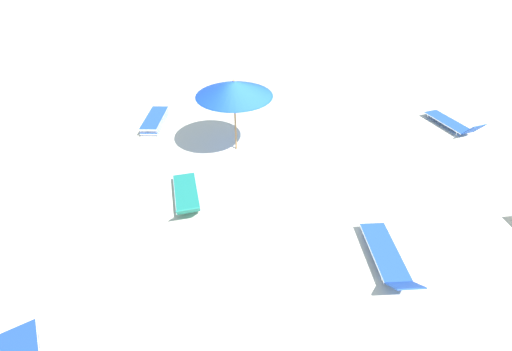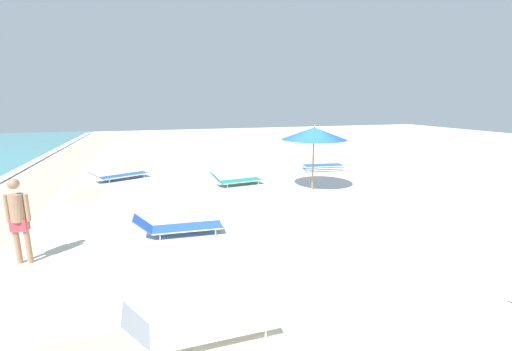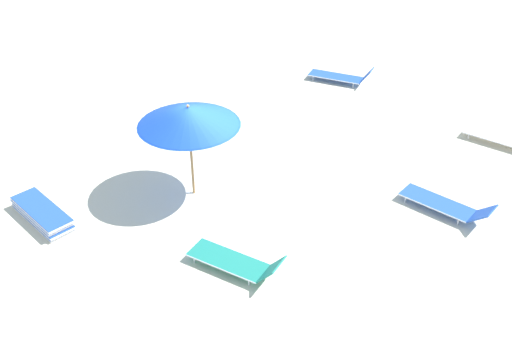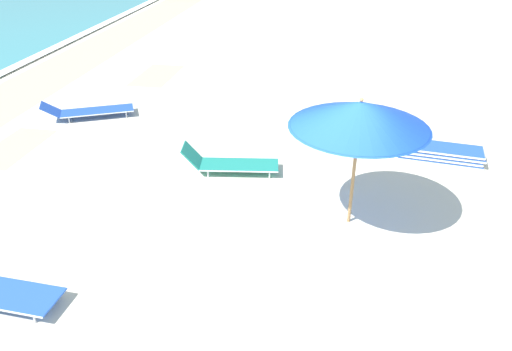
{
  "view_description": "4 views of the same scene",
  "coord_description": "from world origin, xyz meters",
  "px_view_note": "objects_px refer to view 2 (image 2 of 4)",
  "views": [
    {
      "loc": [
        1.32,
        8.93,
        6.07
      ],
      "look_at": [
        0.59,
        1.89,
        0.8
      ],
      "focal_mm": 24.0,
      "sensor_mm": 36.0,
      "label": 1
    },
    {
      "loc": [
        -10.17,
        4.86,
        3.23
      ],
      "look_at": [
        0.53,
        1.58,
        0.78
      ],
      "focal_mm": 24.0,
      "sensor_mm": 36.0,
      "label": 2
    },
    {
      "loc": [
        8.98,
        7.45,
        7.94
      ],
      "look_at": [
        0.73,
        0.98,
        1.07
      ],
      "focal_mm": 40.0,
      "sensor_mm": 36.0,
      "label": 3
    },
    {
      "loc": [
        -6.78,
        -0.42,
        5.13
      ],
      "look_at": [
        0.8,
        0.95,
        0.88
      ],
      "focal_mm": 35.0,
      "sensor_mm": 36.0,
      "label": 4
    }
  ],
  "objects_px": {
    "beach_umbrella": "(314,134)",
    "sun_lounger_under_umbrella": "(235,180)",
    "sun_lounger_beside_umbrella": "(178,227)",
    "beachgoer_wading_adult": "(18,216)",
    "sun_lounger_near_water_right": "(198,326)",
    "sun_lounger_mid_beach_solo": "(119,175)",
    "lounger_stack": "(323,168)"
  },
  "relations": [
    {
      "from": "sun_lounger_under_umbrella",
      "to": "lounger_stack",
      "type": "bearing_deg",
      "value": -80.69
    },
    {
      "from": "beach_umbrella",
      "to": "sun_lounger_near_water_right",
      "type": "xyz_separation_m",
      "value": [
        -6.98,
        5.15,
        -1.86
      ]
    },
    {
      "from": "sun_lounger_near_water_right",
      "to": "sun_lounger_beside_umbrella",
      "type": "bearing_deg",
      "value": -1.7
    },
    {
      "from": "sun_lounger_beside_umbrella",
      "to": "sun_lounger_near_water_right",
      "type": "bearing_deg",
      "value": -177.75
    },
    {
      "from": "beachgoer_wading_adult",
      "to": "sun_lounger_mid_beach_solo",
      "type": "bearing_deg",
      "value": 90.81
    },
    {
      "from": "sun_lounger_under_umbrella",
      "to": "beachgoer_wading_adult",
      "type": "distance_m",
      "value": 7.63
    },
    {
      "from": "sun_lounger_beside_umbrella",
      "to": "beachgoer_wading_adult",
      "type": "distance_m",
      "value": 3.26
    },
    {
      "from": "lounger_stack",
      "to": "sun_lounger_near_water_right",
      "type": "xyz_separation_m",
      "value": [
        -9.86,
        7.12,
        0.06
      ]
    },
    {
      "from": "beach_umbrella",
      "to": "sun_lounger_under_umbrella",
      "type": "relative_size",
      "value": 1.13
    },
    {
      "from": "sun_lounger_near_water_right",
      "to": "beach_umbrella",
      "type": "bearing_deg",
      "value": -37.56
    },
    {
      "from": "sun_lounger_near_water_right",
      "to": "sun_lounger_under_umbrella",
      "type": "bearing_deg",
      "value": -18.11
    },
    {
      "from": "beach_umbrella",
      "to": "sun_lounger_mid_beach_solo",
      "type": "xyz_separation_m",
      "value": [
        3.8,
        6.99,
        -1.88
      ]
    },
    {
      "from": "lounger_stack",
      "to": "beach_umbrella",
      "type": "bearing_deg",
      "value": 152.68
    },
    {
      "from": "beach_umbrella",
      "to": "sun_lounger_under_umbrella",
      "type": "xyz_separation_m",
      "value": [
        1.46,
        2.57,
        -1.86
      ]
    },
    {
      "from": "lounger_stack",
      "to": "sun_lounger_mid_beach_solo",
      "type": "distance_m",
      "value": 9.0
    },
    {
      "from": "sun_lounger_near_water_right",
      "to": "beachgoer_wading_adult",
      "type": "height_order",
      "value": "beachgoer_wading_adult"
    },
    {
      "from": "lounger_stack",
      "to": "sun_lounger_mid_beach_solo",
      "type": "xyz_separation_m",
      "value": [
        0.92,
        8.96,
        0.04
      ]
    },
    {
      "from": "beach_umbrella",
      "to": "lounger_stack",
      "type": "relative_size",
      "value": 1.22
    },
    {
      "from": "lounger_stack",
      "to": "sun_lounger_near_water_right",
      "type": "bearing_deg",
      "value": 151.21
    },
    {
      "from": "sun_lounger_under_umbrella",
      "to": "sun_lounger_beside_umbrella",
      "type": "xyz_separation_m",
      "value": [
        -4.48,
        2.54,
        -0.01
      ]
    },
    {
      "from": "sun_lounger_under_umbrella",
      "to": "sun_lounger_mid_beach_solo",
      "type": "xyz_separation_m",
      "value": [
        2.34,
        4.41,
        -0.01
      ]
    },
    {
      "from": "lounger_stack",
      "to": "sun_lounger_mid_beach_solo",
      "type": "relative_size",
      "value": 0.82
    },
    {
      "from": "sun_lounger_near_water_right",
      "to": "sun_lounger_mid_beach_solo",
      "type": "height_order",
      "value": "sun_lounger_near_water_right"
    },
    {
      "from": "beach_umbrella",
      "to": "sun_lounger_beside_umbrella",
      "type": "distance_m",
      "value": 6.22
    },
    {
      "from": "beach_umbrella",
      "to": "sun_lounger_near_water_right",
      "type": "relative_size",
      "value": 1.15
    },
    {
      "from": "lounger_stack",
      "to": "sun_lounger_near_water_right",
      "type": "distance_m",
      "value": 12.16
    },
    {
      "from": "sun_lounger_beside_umbrella",
      "to": "sun_lounger_mid_beach_solo",
      "type": "relative_size",
      "value": 0.9
    },
    {
      "from": "sun_lounger_near_water_right",
      "to": "lounger_stack",
      "type": "bearing_deg",
      "value": -36.96
    },
    {
      "from": "sun_lounger_under_umbrella",
      "to": "sun_lounger_near_water_right",
      "type": "relative_size",
      "value": 1.02
    },
    {
      "from": "sun_lounger_beside_umbrella",
      "to": "beach_umbrella",
      "type": "bearing_deg",
      "value": -56.66
    },
    {
      "from": "beachgoer_wading_adult",
      "to": "sun_lounger_near_water_right",
      "type": "bearing_deg",
      "value": -37.36
    },
    {
      "from": "beach_umbrella",
      "to": "beachgoer_wading_adult",
      "type": "height_order",
      "value": "beach_umbrella"
    }
  ]
}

